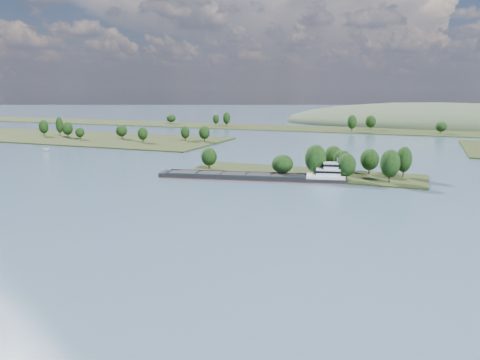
% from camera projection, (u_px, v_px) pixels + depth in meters
% --- Properties ---
extents(ground, '(1800.00, 1800.00, 0.00)m').
position_uv_depth(ground, '(258.00, 207.00, 146.10)').
color(ground, '#3D506A').
rests_on(ground, ground).
extents(tree_island, '(100.00, 30.86, 14.72)m').
position_uv_depth(tree_island, '(320.00, 166.00, 196.16)').
color(tree_island, black).
rests_on(tree_island, ground).
extents(left_bank, '(300.00, 80.00, 15.88)m').
position_uv_depth(left_bank, '(36.00, 135.00, 355.54)').
color(left_bank, black).
rests_on(left_bank, ground).
extents(back_shoreline, '(900.00, 60.00, 15.07)m').
position_uv_depth(back_shoreline, '(376.00, 130.00, 398.31)').
color(back_shoreline, black).
rests_on(back_shoreline, ground).
extents(hill_west, '(320.00, 160.00, 44.00)m').
position_uv_depth(hill_west, '(438.00, 124.00, 471.65)').
color(hill_west, '#374630').
rests_on(hill_west, ground).
extents(cargo_barge, '(77.06, 24.00, 10.38)m').
position_uv_depth(cargo_barge, '(265.00, 176.00, 189.88)').
color(cargo_barge, black).
rests_on(cargo_barge, ground).
extents(motorboat, '(5.89, 2.78, 2.19)m').
position_uv_depth(motorboat, '(46.00, 149.00, 273.22)').
color(motorboat, silver).
rests_on(motorboat, ground).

